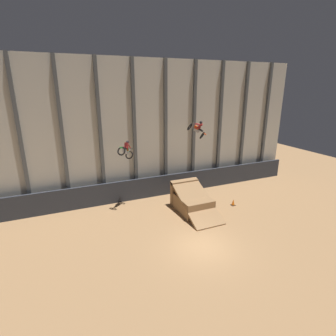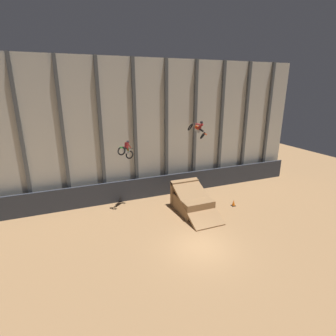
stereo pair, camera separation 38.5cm
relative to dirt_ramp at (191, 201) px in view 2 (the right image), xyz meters
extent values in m
plane|color=#9E754C|center=(-1.93, -5.20, -0.82)|extent=(60.00, 60.00, 0.00)
cube|color=beige|center=(-1.93, 4.88, 5.49)|extent=(32.00, 0.12, 12.62)
cube|color=#4C5156|center=(-12.57, 4.68, 5.49)|extent=(0.28, 0.28, 12.62)
cube|color=#4C5156|center=(-9.53, 4.68, 5.49)|extent=(0.28, 0.28, 12.62)
cube|color=#4C5156|center=(-6.49, 4.68, 5.49)|extent=(0.28, 0.28, 12.62)
cube|color=#4C5156|center=(-3.45, 4.68, 5.49)|extent=(0.28, 0.28, 12.62)
cube|color=#4C5156|center=(-0.41, 4.68, 5.49)|extent=(0.28, 0.28, 12.62)
cube|color=#4C5156|center=(2.63, 4.68, 5.49)|extent=(0.28, 0.28, 12.62)
cube|color=#4C5156|center=(5.67, 4.68, 5.49)|extent=(0.28, 0.28, 12.62)
cube|color=#4C5156|center=(8.71, 4.68, 5.49)|extent=(0.28, 0.28, 12.62)
cube|color=#4C5156|center=(11.75, 4.68, 5.49)|extent=(0.28, 0.28, 12.62)
cube|color=#2D333D|center=(-1.93, 4.00, 0.18)|extent=(31.36, 0.20, 1.99)
cube|color=#966F48|center=(0.00, -0.13, -0.15)|extent=(2.52, 3.43, 1.34)
cube|color=olive|center=(0.00, 1.34, 0.30)|extent=(2.57, 0.50, 2.24)
cube|color=#9E754C|center=(0.00, -0.86, 0.30)|extent=(2.57, 4.98, 2.42)
torus|color=black|center=(-4.43, 3.19, 3.78)|extent=(0.82, 0.81, 0.70)
torus|color=black|center=(-5.29, 2.28, 4.40)|extent=(0.82, 0.81, 0.70)
cube|color=#B7B7BC|center=(-4.85, 2.74, 4.22)|extent=(0.54, 0.55, 0.48)
cube|color=green|center=(-4.69, 2.91, 4.32)|extent=(0.49, 0.50, 0.41)
cube|color=black|center=(-4.93, 2.66, 4.51)|extent=(0.50, 0.51, 0.36)
cube|color=green|center=(-5.27, 2.30, 4.67)|extent=(0.34, 0.35, 0.21)
cylinder|color=#B7B7BC|center=(-4.46, 3.15, 4.07)|extent=(0.35, 0.36, 0.41)
cylinder|color=black|center=(-4.42, 3.20, 4.30)|extent=(0.64, 0.23, 0.04)
cube|color=maroon|center=(-4.72, 2.88, 4.68)|extent=(0.38, 0.37, 0.52)
sphere|color=black|center=(-4.56, 3.05, 4.92)|extent=(0.43, 0.43, 0.35)
cylinder|color=maroon|center=(-4.85, 2.92, 4.42)|extent=(0.29, 0.29, 0.42)
cylinder|color=maroon|center=(-4.67, 2.75, 4.42)|extent=(0.29, 0.29, 0.42)
cylinder|color=maroon|center=(-4.68, 3.15, 4.59)|extent=(0.35, 0.36, 0.43)
cylinder|color=maroon|center=(-4.45, 2.93, 4.59)|extent=(0.35, 0.36, 0.43)
torus|color=black|center=(1.31, 3.08, 5.85)|extent=(0.85, 0.83, 0.69)
torus|color=black|center=(2.13, 2.18, 5.17)|extent=(0.85, 0.83, 0.69)
cube|color=#B7B7BC|center=(1.79, 2.55, 5.59)|extent=(0.53, 0.56, 0.50)
cube|color=#E54C19|center=(1.75, 2.59, 5.85)|extent=(0.48, 0.51, 0.42)
cube|color=black|center=(2.00, 2.33, 5.67)|extent=(0.49, 0.51, 0.38)
cube|color=#E54C19|center=(2.27, 2.02, 5.34)|extent=(0.33, 0.35, 0.23)
cylinder|color=#B7B7BC|center=(1.49, 2.88, 5.97)|extent=(0.13, 0.13, 0.55)
cylinder|color=black|center=(1.60, 2.77, 6.16)|extent=(0.65, 0.18, 0.04)
cube|color=maroon|center=(1.97, 2.35, 6.01)|extent=(0.54, 0.55, 0.47)
sphere|color=black|center=(2.02, 2.30, 6.34)|extent=(0.43, 0.44, 0.35)
cylinder|color=maroon|center=(1.76, 2.41, 5.81)|extent=(0.37, 0.39, 0.15)
cylinder|color=maroon|center=(1.94, 2.57, 5.81)|extent=(0.37, 0.39, 0.15)
cylinder|color=maroon|center=(1.72, 2.39, 6.15)|extent=(0.41, 0.44, 0.16)
cylinder|color=maroon|center=(1.96, 2.61, 6.15)|extent=(0.41, 0.44, 0.16)
cube|color=black|center=(3.88, -0.73, -0.80)|extent=(0.36, 0.36, 0.03)
cone|color=orange|center=(3.88, -0.73, -0.51)|extent=(0.28, 0.28, 0.55)
camera|label=1|loc=(-9.98, -18.12, 9.40)|focal=28.00mm
camera|label=2|loc=(-9.62, -18.27, 9.40)|focal=28.00mm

